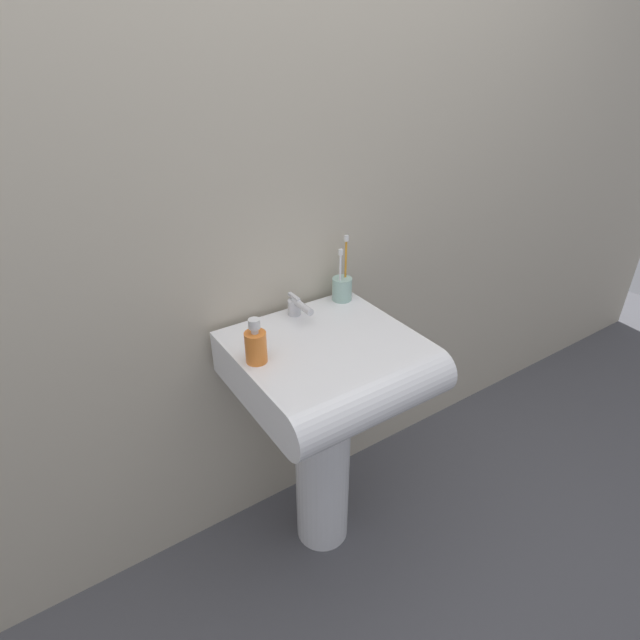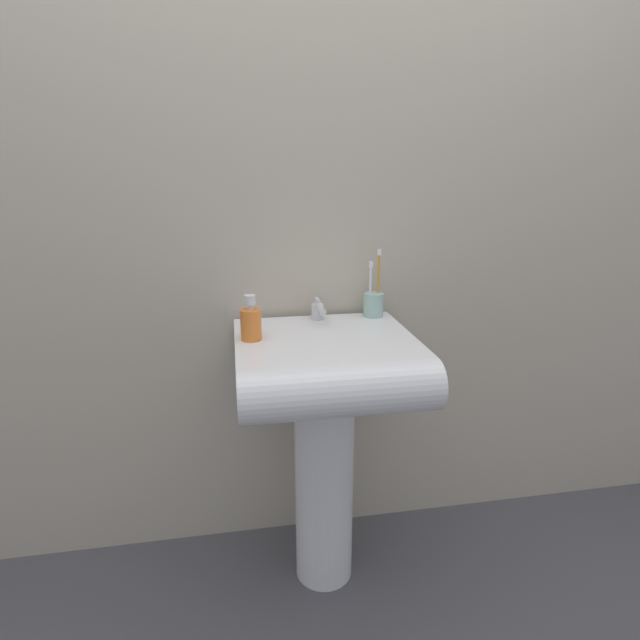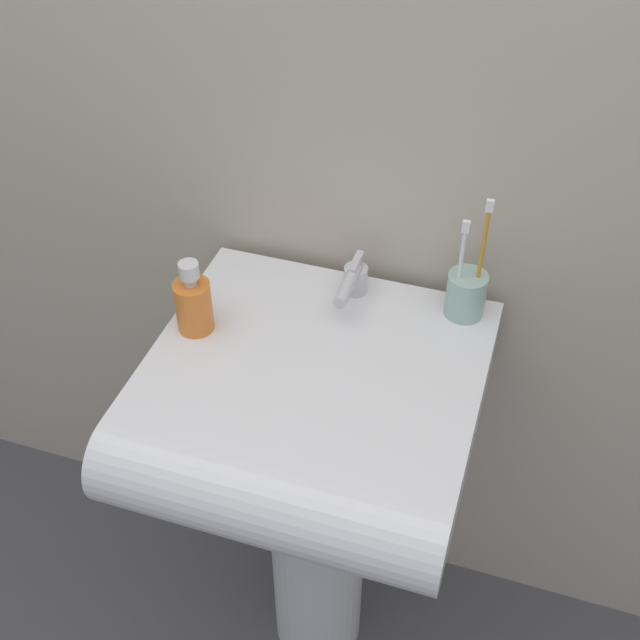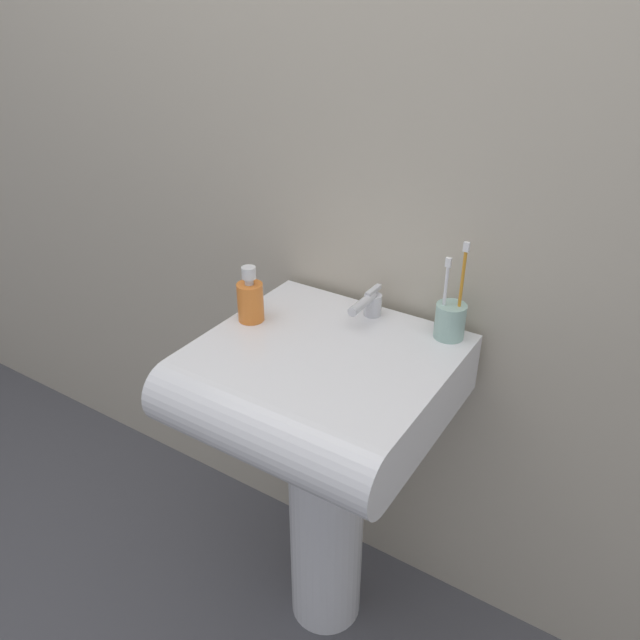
% 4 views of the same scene
% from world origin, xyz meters
% --- Properties ---
extents(ground_plane, '(6.00, 6.00, 0.00)m').
position_xyz_m(ground_plane, '(0.00, 0.00, 0.00)').
color(ground_plane, '#4C4C51').
rests_on(ground_plane, ground).
extents(wall_back, '(5.00, 0.05, 2.40)m').
position_xyz_m(wall_back, '(0.00, 0.27, 1.20)').
color(wall_back, '#B7AD99').
rests_on(wall_back, ground).
extents(sink_pedestal, '(0.19, 0.19, 0.70)m').
position_xyz_m(sink_pedestal, '(0.00, 0.00, 0.35)').
color(sink_pedestal, white).
rests_on(sink_pedestal, ground).
extents(sink_basin, '(0.52, 0.52, 0.14)m').
position_xyz_m(sink_basin, '(0.00, -0.05, 0.77)').
color(sink_basin, white).
rests_on(sink_basin, sink_pedestal).
extents(faucet, '(0.04, 0.13, 0.07)m').
position_xyz_m(faucet, '(0.01, 0.16, 0.88)').
color(faucet, silver).
rests_on(faucet, sink_basin).
extents(toothbrush_cup, '(0.07, 0.07, 0.22)m').
position_xyz_m(toothbrush_cup, '(0.20, 0.18, 0.89)').
color(toothbrush_cup, '#99BFB2').
rests_on(toothbrush_cup, sink_basin).
extents(soap_bottle, '(0.06, 0.06, 0.13)m').
position_xyz_m(soap_bottle, '(-0.21, 0.01, 0.89)').
color(soap_bottle, orange).
rests_on(soap_bottle, sink_basin).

